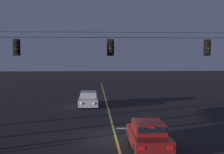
# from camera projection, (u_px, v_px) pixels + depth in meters

# --- Properties ---
(ground_plane) EXTENTS (180.00, 180.00, 0.00)m
(ground_plane) POSITION_uv_depth(u_px,v_px,m) (116.00, 138.00, 18.12)
(ground_plane) COLOR black
(lane_centre_stripe) EXTENTS (0.14, 60.00, 0.01)m
(lane_centre_stripe) POSITION_uv_depth(u_px,v_px,m) (109.00, 111.00, 27.12)
(lane_centre_stripe) COLOR #D1C64C
(lane_centre_stripe) RESTS_ON ground
(stop_bar_paint) EXTENTS (3.40, 0.36, 0.01)m
(stop_bar_paint) POSITION_uv_depth(u_px,v_px,m) (142.00, 128.00, 20.65)
(stop_bar_paint) COLOR silver
(stop_bar_paint) RESTS_ON ground
(signal_span_assembly) EXTENTS (20.97, 0.32, 7.42)m
(signal_span_assembly) POSITION_uv_depth(u_px,v_px,m) (113.00, 70.00, 20.90)
(signal_span_assembly) COLOR #423021
(signal_span_assembly) RESTS_ON ground
(traffic_light_leftmost) EXTENTS (0.48, 0.41, 1.22)m
(traffic_light_leftmost) POSITION_uv_depth(u_px,v_px,m) (16.00, 47.00, 20.43)
(traffic_light_leftmost) COLOR black
(traffic_light_left_inner) EXTENTS (0.48, 0.41, 1.22)m
(traffic_light_left_inner) POSITION_uv_depth(u_px,v_px,m) (111.00, 47.00, 20.78)
(traffic_light_left_inner) COLOR black
(traffic_light_centre) EXTENTS (0.48, 0.41, 1.22)m
(traffic_light_centre) POSITION_uv_depth(u_px,v_px,m) (208.00, 47.00, 21.15)
(traffic_light_centre) COLOR black
(car_waiting_near_lane) EXTENTS (1.80, 4.33, 1.39)m
(car_waiting_near_lane) POSITION_uv_depth(u_px,v_px,m) (148.00, 136.00, 16.07)
(car_waiting_near_lane) COLOR maroon
(car_waiting_near_lane) RESTS_ON ground
(car_oncoming_lead) EXTENTS (1.80, 4.42, 1.39)m
(car_oncoming_lead) POSITION_uv_depth(u_px,v_px,m) (88.00, 99.00, 30.05)
(car_oncoming_lead) COLOR #A5A5AD
(car_oncoming_lead) RESTS_ON ground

